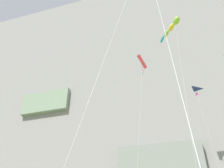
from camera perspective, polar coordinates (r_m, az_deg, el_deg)
The scene contains 4 objects.
cliff_face at distance 67.60m, azimuth 11.28°, elevation -5.13°, with size 180.00×31.63×69.04m.
kite_delta_low_left at distance 42.83m, azimuth 19.12°, elevation -2.88°, with size 2.57×3.23×24.08m.
kite_windsock_upper_right at distance 37.18m, azimuth 13.94°, elevation 12.91°, with size 3.63×5.67×30.24m.
kite_diamond_high_left at distance 34.44m, azimuth 7.11°, elevation 4.78°, with size 2.91×2.48×25.83m.
Camera 1 is at (4.63, 2.51, 2.77)m, focal length 38.70 mm.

